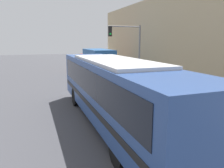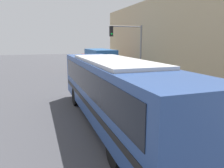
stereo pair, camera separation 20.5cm
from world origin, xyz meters
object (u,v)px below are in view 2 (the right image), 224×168
object	(u,v)px
delivery_truck	(98,61)
pedestrian_near_corner	(204,88)
city_bus	(113,87)
parking_meter	(166,79)
fire_hydrant	(185,92)
traffic_light_pole	(130,43)

from	to	relation	value
delivery_truck	pedestrian_near_corner	world-z (taller)	delivery_truck
city_bus	parking_meter	distance (m)	7.88
delivery_truck	pedestrian_near_corner	xyz separation A→B (m)	(3.38, -13.48, -0.66)
parking_meter	pedestrian_near_corner	xyz separation A→B (m)	(0.79, -3.22, -0.10)
fire_hydrant	parking_meter	world-z (taller)	parking_meter
pedestrian_near_corner	traffic_light_pole	bearing A→B (deg)	102.55
city_bus	delivery_truck	world-z (taller)	city_bus
pedestrian_near_corner	city_bus	bearing A→B (deg)	-165.82
delivery_truck	traffic_light_pole	world-z (taller)	traffic_light_pole
city_bus	pedestrian_near_corner	world-z (taller)	city_bus
delivery_truck	fire_hydrant	xyz separation A→B (m)	(2.60, -12.67, -1.05)
pedestrian_near_corner	delivery_truck	bearing A→B (deg)	104.09
city_bus	fire_hydrant	xyz separation A→B (m)	(6.08, 2.54, -1.25)
fire_hydrant	traffic_light_pole	bearing A→B (deg)	97.83
city_bus	delivery_truck	distance (m)	15.61
fire_hydrant	parking_meter	bearing A→B (deg)	90.00
delivery_truck	parking_meter	xyz separation A→B (m)	(2.60, -10.26, -0.56)
traffic_light_pole	fire_hydrant	bearing A→B (deg)	-82.17
city_bus	parking_meter	xyz separation A→B (m)	(6.08, 4.95, -0.77)
fire_hydrant	pedestrian_near_corner	world-z (taller)	pedestrian_near_corner
delivery_truck	city_bus	bearing A→B (deg)	-102.90
delivery_truck	traffic_light_pole	xyz separation A→B (m)	(1.61, -5.53, 2.12)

